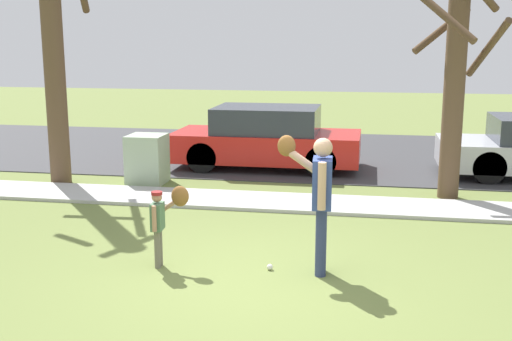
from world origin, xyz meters
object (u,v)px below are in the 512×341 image
Objects in this scene: utility_cabinet at (147,159)px; street_tree_near at (455,75)px; street_tree_far at (51,22)px; person_adult at (318,191)px; baseball at (270,267)px; person_child at (164,214)px; parked_hatchback_red at (267,138)px.

street_tree_near is at bearing -1.46° from utility_cabinet.
street_tree_near is 0.69× the size of street_tree_far.
street_tree_near is (1.97, 4.16, 1.15)m from person_adult.
person_adult reaches higher than baseball.
street_tree_near reaches higher than person_adult.
person_child is at bearing -0.68° from person_adult.
utility_cabinet is 5.91m from street_tree_near.
person_child reaches higher than baseball.
baseball is (1.30, 0.08, -0.63)m from person_child.
person_child reaches higher than utility_cabinet.
street_tree_near is 1.00× the size of parked_hatchback_red.
parked_hatchback_red is at bearing -78.67° from person_adult.
person_child is at bearing -49.66° from street_tree_far.
street_tree_near is (2.55, 4.17, 2.13)m from baseball.
street_tree_near reaches higher than utility_cabinet.
baseball is at bearing 0.13° from person_child.
utility_cabinet is 0.16× the size of street_tree_far.
utility_cabinet is at bearing 9.49° from street_tree_far.
person_adult is 7.02m from street_tree_far.
baseball is 0.08× the size of utility_cabinet.
parked_hatchback_red is (0.24, 6.27, -0.00)m from person_child.
street_tree_far is at bearing -40.34° from person_adult.
person_child is at bearing -132.14° from street_tree_near.
baseball is 6.97m from street_tree_far.
parked_hatchback_red is (3.74, 2.15, -2.41)m from street_tree_far.
person_adult is at bearing -75.17° from parked_hatchback_red.
street_tree_near is at bearing -29.17° from parked_hatchback_red.
person_adult is at bearing -49.42° from utility_cabinet.
utility_cabinet is 2.78m from parked_hatchback_red.
parked_hatchback_red is (2.05, 1.87, 0.18)m from utility_cabinet.
person_child is 0.25× the size of parked_hatchback_red.
baseball is 0.02× the size of street_tree_near.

